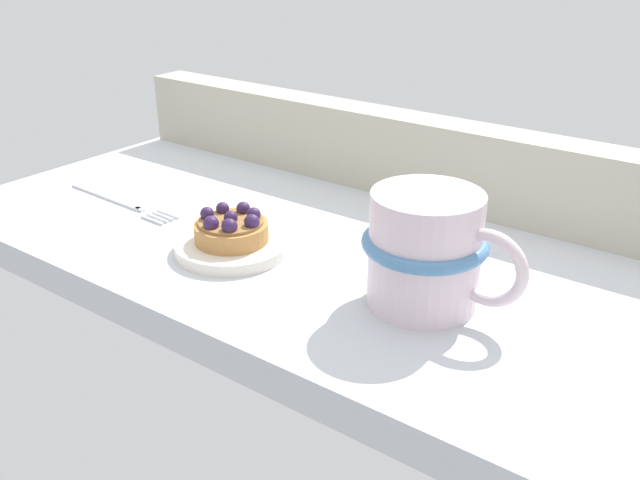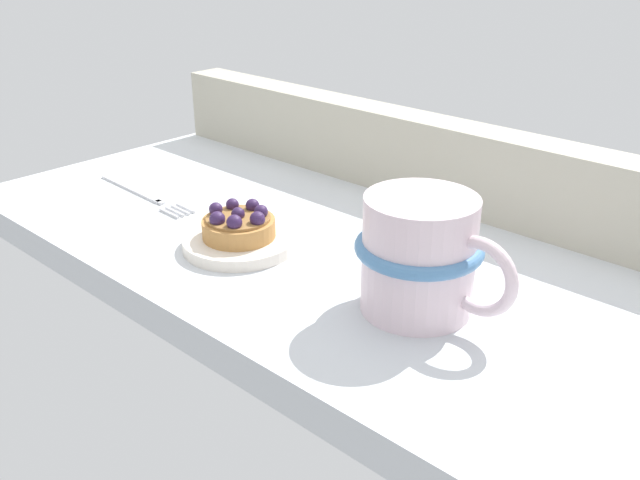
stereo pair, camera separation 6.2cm
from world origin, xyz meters
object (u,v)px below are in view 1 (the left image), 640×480
dessert_plate (232,246)px  raspberry_tart (231,228)px  coffee_mug (427,250)px  dessert_fork (121,201)px

dessert_plate → raspberry_tart: raspberry_tart is taller
dessert_plate → coffee_mug: (20.04, 2.11, 4.51)cm
dessert_fork → dessert_plate: bearing=-4.9°
coffee_mug → dessert_fork: bearing=-179.3°
raspberry_tart → coffee_mug: size_ratio=0.51×
dessert_fork → coffee_mug: bearing=0.7°
raspberry_tart → dessert_plate: bearing=150.3°
raspberry_tart → dessert_fork: size_ratio=0.40×
dessert_plate → coffee_mug: size_ratio=0.80×
coffee_mug → dessert_fork: size_ratio=0.79×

